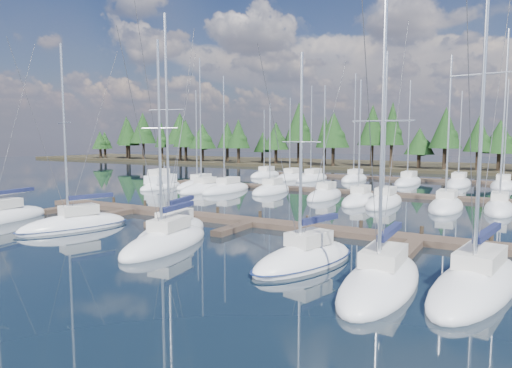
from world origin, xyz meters
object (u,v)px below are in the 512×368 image
Objects in this scene: front_sailboat_4 at (305,259)px; front_sailboat_1 at (74,225)px; main_dock at (249,223)px; front_sailboat_2 at (172,232)px; front_sailboat_3 at (166,242)px; front_sailboat_5 at (381,281)px; front_sailboat_6 at (476,283)px; motor_yacht_left at (161,185)px.

front_sailboat_1 is at bearing 179.40° from front_sailboat_4.
front_sailboat_2 is at bearing -115.54° from main_dock.
front_sailboat_4 is at bearing 4.01° from front_sailboat_3.
main_dock is 3.32× the size of front_sailboat_5.
front_sailboat_6 is (15.87, -7.23, 0.09)m from main_dock.
front_sailboat_2 reaches higher than front_sailboat_1.
front_sailboat_6 is 45.20m from motor_yacht_left.
front_sailboat_2 is (7.80, 1.61, 0.01)m from front_sailboat_1.
front_sailboat_1 is 1.19× the size of front_sailboat_4.
front_sailboat_4 is (8.87, 0.62, -0.01)m from front_sailboat_3.
main_dock is at bearing 136.44° from front_sailboat_4.
front_sailboat_5 is at bearing -4.52° from front_sailboat_3.
front_sailboat_3 is at bearing -97.83° from main_dock.
front_sailboat_1 is 26.33m from front_sailboat_6.
front_sailboat_5 is (13.29, -1.05, -0.00)m from front_sailboat_3.
front_sailboat_6 is (18.54, -1.64, -0.00)m from front_sailboat_2.
front_sailboat_1 is 1.63× the size of motor_yacht_left.
front_sailboat_5 is at bearing -13.18° from front_sailboat_2.
front_sailboat_1 is 26.32m from motor_yacht_left.
front_sailboat_4 is at bearing -0.60° from front_sailboat_1.
front_sailboat_1 reaches higher than motor_yacht_left.
front_sailboat_6 is (3.68, 1.84, 0.02)m from front_sailboat_5.
front_sailboat_3 is at bearing -57.18° from front_sailboat_2.
main_dock is at bearing 155.52° from front_sailboat_6.
main_dock is 6.19m from front_sailboat_2.
front_sailboat_5 is 0.79× the size of front_sailboat_6.
main_dock is at bearing -34.91° from motor_yacht_left.
front_sailboat_1 reaches higher than front_sailboat_3.
motor_yacht_left is at bearing 142.70° from front_sailboat_4.
front_sailboat_6 reaches higher than front_sailboat_4.
front_sailboat_6 is at bearing -0.06° from front_sailboat_1.
front_sailboat_4 is (7.77, -7.39, 0.07)m from main_dock.
main_dock is 12.70m from front_sailboat_1.
main_dock is 27.95m from motor_yacht_left.
front_sailboat_3 is 0.98× the size of front_sailboat_5.
main_dock is 8.09m from front_sailboat_3.
front_sailboat_3 reaches higher than main_dock.
front_sailboat_6 is (16.97, 0.79, 0.01)m from front_sailboat_3.
front_sailboat_3 is (-1.10, -8.01, 0.08)m from main_dock.
front_sailboat_5 is 43.13m from motor_yacht_left.
front_sailboat_2 is at bearing 174.94° from front_sailboat_6.
main_dock is 17.44m from front_sailboat_6.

